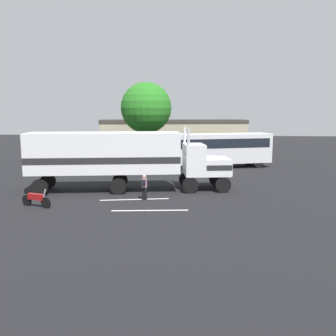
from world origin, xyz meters
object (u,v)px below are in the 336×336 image
at_px(motorcycle, 36,199).
at_px(semi_truck, 120,156).
at_px(tree_left, 146,108).
at_px(person_bystander, 144,186).
at_px(parked_bus, 216,147).
at_px(parked_car, 101,162).

bearing_deg(motorcycle, semi_truck, 49.50).
relative_size(semi_truck, motorcycle, 7.09).
bearing_deg(tree_left, person_bystander, -82.74).
xyz_separation_m(semi_truck, parked_bus, (7.37, 11.44, -0.46)).
bearing_deg(person_bystander, parked_car, 116.83).
bearing_deg(semi_truck, parked_car, 112.86).
bearing_deg(semi_truck, motorcycle, -130.50).
bearing_deg(parked_car, person_bystander, -63.17).
relative_size(person_bystander, parked_bus, 0.14).
xyz_separation_m(semi_truck, tree_left, (-0.39, 16.56, 3.48)).
distance_m(semi_truck, parked_car, 9.82).
bearing_deg(semi_truck, parked_bus, 57.22).
bearing_deg(parked_car, motorcycle, -91.36).
xyz_separation_m(person_bystander, parked_bus, (5.32, 14.01, 1.17)).
height_order(semi_truck, tree_left, tree_left).
relative_size(person_bystander, parked_car, 0.37).
relative_size(person_bystander, tree_left, 0.18).
relative_size(parked_bus, motorcycle, 5.56).
bearing_deg(person_bystander, parked_bus, 69.21).
xyz_separation_m(parked_car, motorcycle, (-0.33, -13.69, -0.33)).
height_order(semi_truck, parked_car, semi_truck).
bearing_deg(person_bystander, tree_left, 97.26).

